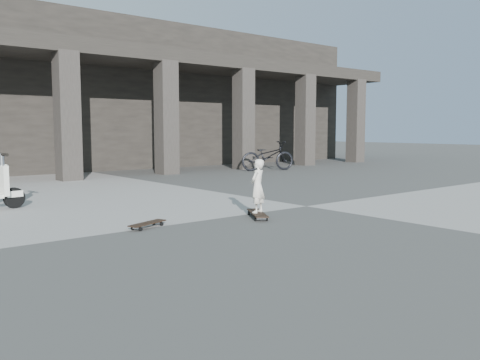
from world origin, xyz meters
TOP-DOWN VIEW (x-y plane):
  - ground at (0.00, 0.00)m, footprint 90.00×90.00m
  - colonnade at (-0.00, 13.77)m, footprint 28.00×8.82m
  - longboard at (-1.70, -0.39)m, footprint 0.68×0.95m
  - skateboard_spare at (-3.72, 0.03)m, footprint 0.76×0.42m
  - child at (-1.70, -0.39)m, footprint 0.42×0.35m
  - bicycle at (5.57, 7.30)m, footprint 2.29×1.38m

SIDE VIEW (x-z plane):
  - ground at x=0.00m, z-range 0.00..0.00m
  - skateboard_spare at x=-3.72m, z-range 0.02..0.11m
  - longboard at x=-1.70m, z-range 0.03..0.12m
  - bicycle at x=5.57m, z-range 0.00..1.14m
  - child at x=-1.70m, z-range 0.10..1.07m
  - colonnade at x=0.00m, z-range 0.03..6.03m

